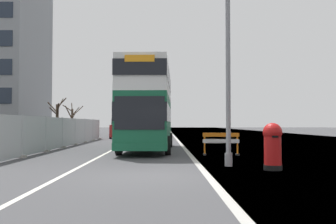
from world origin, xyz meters
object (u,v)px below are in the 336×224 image
object	(u,v)px
lamppost_foreground	(228,53)
car_oncoming_near	(121,129)
roadworks_barrier	(221,141)
red_pillar_postbox	(273,144)
car_receding_far	(136,128)
double_decker_bus	(148,107)
car_receding_mid	(154,128)

from	to	relation	value
lamppost_foreground	car_oncoming_near	xyz separation A→B (m)	(-7.20, 26.03, -3.31)
roadworks_barrier	car_oncoming_near	xyz separation A→B (m)	(-7.68, 21.26, 0.29)
red_pillar_postbox	roadworks_barrier	size ratio (longest dim) A/B	0.88
lamppost_foreground	car_receding_far	bearing A→B (deg)	99.10
double_decker_bus	car_receding_far	xyz separation A→B (m)	(-3.34, 33.88, -1.70)
double_decker_bus	car_oncoming_near	size ratio (longest dim) A/B	2.44
lamppost_foreground	roadworks_barrier	distance (m)	5.99
lamppost_foreground	car_receding_mid	distance (m)	34.76
car_receding_far	roadworks_barrier	bearing A→B (deg)	-79.05
red_pillar_postbox	car_receding_mid	xyz separation A→B (m)	(-5.15, 35.52, 0.12)
lamppost_foreground	car_receding_mid	bearing A→B (deg)	96.31
double_decker_bus	car_oncoming_near	distance (m)	18.38
double_decker_bus	car_receding_far	size ratio (longest dim) A/B	2.36
car_oncoming_near	car_receding_far	distance (m)	15.98
roadworks_barrier	car_receding_mid	size ratio (longest dim) A/B	0.49
red_pillar_postbox	car_receding_far	bearing A→B (deg)	100.60
lamppost_foreground	car_receding_mid	size ratio (longest dim) A/B	2.38
car_oncoming_near	car_receding_mid	distance (m)	9.03
lamppost_foreground	car_receding_far	xyz separation A→B (m)	(-6.73, 42.00, -3.39)
roadworks_barrier	car_receding_far	bearing A→B (deg)	100.95
red_pillar_postbox	car_receding_mid	size ratio (longest dim) A/B	0.43
double_decker_bus	car_receding_far	world-z (taller)	double_decker_bus
car_receding_mid	double_decker_bus	bearing A→B (deg)	-89.11
double_decker_bus	car_oncoming_near	xyz separation A→B (m)	(-3.81, 17.90, -1.62)
car_receding_mid	car_oncoming_near	bearing A→B (deg)	-112.11
roadworks_barrier	car_receding_far	xyz separation A→B (m)	(-7.21, 37.24, 0.22)
double_decker_bus	lamppost_foreground	xyz separation A→B (m)	(3.40, -8.12, 1.69)
lamppost_foreground	red_pillar_postbox	world-z (taller)	lamppost_foreground
red_pillar_postbox	car_receding_mid	bearing A→B (deg)	98.24
red_pillar_postbox	car_receding_far	world-z (taller)	car_receding_far
car_oncoming_near	car_receding_mid	size ratio (longest dim) A/B	1.12
roadworks_barrier	car_oncoming_near	bearing A→B (deg)	109.85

